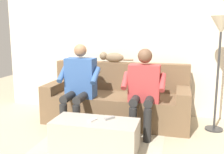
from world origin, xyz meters
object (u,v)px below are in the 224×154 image
(person_left_seated, at_px, (144,87))
(person_right_seated, at_px, (79,82))
(couch, at_px, (117,101))
(floor_lamp, at_px, (221,35))
(remote_gray, at_px, (109,118))
(remote_white, at_px, (93,120))
(cat_on_backrest, at_px, (111,57))
(coffee_table, at_px, (95,136))

(person_left_seated, bearing_deg, person_right_seated, 0.64)
(couch, relative_size, floor_lamp, 1.37)
(person_right_seated, distance_m, remote_gray, 0.87)
(person_right_seated, height_order, remote_white, person_right_seated)
(couch, xyz_separation_m, remote_white, (0.02, 1.08, 0.08))
(couch, relative_size, remote_white, 18.45)
(remote_gray, xyz_separation_m, remote_white, (0.16, 0.10, -0.00))
(person_right_seated, xyz_separation_m, remote_gray, (-0.59, 0.59, -0.27))
(person_left_seated, bearing_deg, cat_on_backrest, -46.77)
(coffee_table, xyz_separation_m, person_left_seated, (-0.45, -0.68, 0.45))
(person_left_seated, relative_size, remote_gray, 8.43)
(couch, xyz_separation_m, person_right_seated, (0.45, 0.39, 0.35))
(person_right_seated, bearing_deg, floor_lamp, -169.01)
(remote_white, bearing_deg, person_right_seated, -127.55)
(remote_white, height_order, floor_lamp, floor_lamp)
(cat_on_backrest, bearing_deg, coffee_table, 96.55)
(couch, xyz_separation_m, floor_lamp, (-1.38, 0.04, 1.00))
(person_left_seated, height_order, remote_white, person_left_seated)
(coffee_table, height_order, floor_lamp, floor_lamp)
(person_right_seated, bearing_deg, coffee_table, 123.48)
(person_right_seated, relative_size, floor_lamp, 0.76)
(coffee_table, height_order, person_left_seated, person_left_seated)
(cat_on_backrest, distance_m, remote_gray, 1.38)
(floor_lamp, bearing_deg, coffee_table, 36.63)
(coffee_table, relative_size, remote_gray, 7.18)
(person_left_seated, bearing_deg, couch, -40.60)
(couch, distance_m, person_left_seated, 0.67)
(remote_white, bearing_deg, remote_gray, 142.57)
(cat_on_backrest, height_order, remote_gray, cat_on_backrest)
(cat_on_backrest, distance_m, remote_white, 1.45)
(cat_on_backrest, bearing_deg, floor_lamp, 169.31)
(coffee_table, relative_size, person_left_seated, 0.85)
(couch, bearing_deg, person_left_seated, 139.40)
(person_right_seated, relative_size, remote_white, 10.26)
(couch, relative_size, cat_on_backrest, 3.91)
(remote_gray, bearing_deg, coffee_table, -19.59)
(person_right_seated, distance_m, floor_lamp, 1.97)
(coffee_table, xyz_separation_m, person_right_seated, (0.45, -0.67, 0.46))
(person_right_seated, bearing_deg, remote_white, 121.54)
(coffee_table, xyz_separation_m, remote_white, (0.02, 0.01, 0.19))
(cat_on_backrest, bearing_deg, remote_white, 95.46)
(cat_on_backrest, distance_m, floor_lamp, 1.60)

